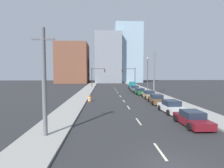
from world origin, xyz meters
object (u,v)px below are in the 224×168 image
utility_pole_left_near (44,82)px  street_lamp (148,72)px  sedan_brown (157,99)px  sedan_maroon (192,119)px  traffic_barrel (90,99)px  sedan_green (140,91)px  sedan_gray (135,89)px  sedan_white (171,107)px  pickup_truck_teal (133,86)px  traffic_signal_right (131,74)px  traffic_signal_left (96,74)px  sedan_tan (149,95)px  utility_pole_right_mid (154,72)px

utility_pole_left_near → street_lamp: street_lamp is taller
utility_pole_left_near → sedan_brown: bearing=47.4°
street_lamp → sedan_maroon: (-3.44, -29.62, -4.39)m
traffic_barrel → sedan_green: sedan_green is taller
sedan_maroon → sedan_gray: size_ratio=0.91×
sedan_maroon → sedan_white: (0.13, 5.21, 0.05)m
street_lamp → sedan_white: bearing=-97.7°
street_lamp → pickup_truck_teal: size_ratio=1.49×
utility_pole_left_near → traffic_barrel: utility_pole_left_near is taller
traffic_barrel → sedan_maroon: size_ratio=0.22×
traffic_signal_right → traffic_signal_left: bearing=180.0°
sedan_brown → sedan_gray: 16.96m
sedan_white → sedan_gray: (-0.18, 23.17, 0.02)m
traffic_barrel → sedan_white: 13.43m
sedan_maroon → traffic_signal_left: bearing=103.8°
street_lamp → sedan_green: (-3.43, -6.75, -4.37)m
sedan_gray → traffic_signal_left: bearing=127.1°
traffic_barrel → sedan_tan: (10.80, 3.26, 0.19)m
sedan_white → utility_pole_left_near: bearing=-152.3°
sedan_tan → sedan_green: 5.97m
sedan_green → traffic_signal_left: bearing=116.0°
sedan_white → pickup_truck_teal: size_ratio=0.76×
traffic_barrel → utility_pole_right_mid: bearing=35.6°
traffic_signal_right → utility_pole_left_near: size_ratio=0.80×
sedan_maroon → sedan_tan: sedan_tan is taller
traffic_barrel → sedan_maroon: bearing=-52.9°
utility_pole_right_mid → sedan_white: utility_pole_right_mid is taller
traffic_signal_right → pickup_truck_teal: size_ratio=1.10×
traffic_signal_right → sedan_white: size_ratio=1.45×
utility_pole_right_mid → sedan_brown: size_ratio=1.97×
traffic_signal_right → sedan_green: bearing=-93.6°
utility_pole_left_near → sedan_white: utility_pole_left_near is taller
sedan_brown → pickup_truck_teal: 23.43m
traffic_signal_right → sedan_maroon: traffic_signal_right is taller
traffic_barrel → sedan_maroon: sedan_maroon is taller
sedan_brown → sedan_green: 11.45m
utility_pole_right_mid → pickup_truck_teal: (-2.91, 11.40, -4.04)m
sedan_white → sedan_tan: bearing=85.1°
pickup_truck_teal → sedan_brown: bearing=-89.1°
sedan_maroon → sedan_tan: (0.49, 16.91, 0.04)m
traffic_barrel → pickup_truck_teal: bearing=63.1°
sedan_tan → traffic_signal_right: bearing=89.1°
street_lamp → sedan_tan: bearing=-103.1°
sedan_maroon → sedan_gray: (-0.04, 28.38, 0.07)m
sedan_green → utility_pole_left_near: bearing=-118.7°
street_lamp → pickup_truck_teal: bearing=119.8°
traffic_signal_left → sedan_white: (10.66, -37.05, -3.50)m
traffic_signal_left → utility_pole_left_near: size_ratio=0.80×
sedan_white → traffic_signal_right: bearing=85.1°
traffic_barrel → sedan_white: size_ratio=0.21×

